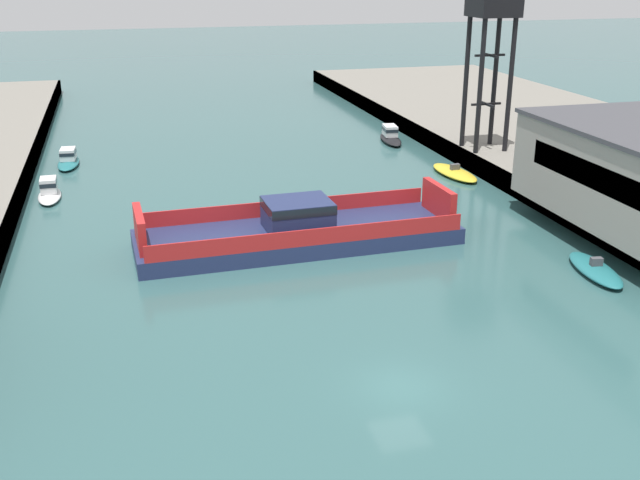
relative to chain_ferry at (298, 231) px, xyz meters
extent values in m
plane|color=#335B5B|center=(0.27, -18.97, -0.99)|extent=(400.00, 400.00, 0.00)
cube|color=#4C4742|center=(19.69, 1.03, -0.13)|extent=(0.30, 140.00, 1.72)
cube|color=navy|center=(0.00, 0.00, -0.44)|extent=(22.02, 7.31, 1.10)
cube|color=red|center=(-0.11, 3.23, 0.66)|extent=(20.93, 0.82, 1.10)
cube|color=red|center=(0.11, -3.23, 0.66)|extent=(20.93, 0.82, 1.10)
cube|color=navy|center=(0.00, 0.00, 1.13)|extent=(4.48, 3.76, 2.05)
cube|color=black|center=(0.00, 0.00, 1.81)|extent=(4.52, 3.81, 0.60)
cube|color=red|center=(10.40, 0.35, 1.21)|extent=(0.65, 4.62, 2.20)
cube|color=red|center=(-10.40, -0.35, 1.21)|extent=(0.65, 4.62, 2.20)
ellipsoid|color=#237075|center=(16.52, -9.79, -0.70)|extent=(2.87, 6.14, 0.58)
cube|color=#4C4C51|center=(16.52, -9.79, -0.16)|extent=(0.76, 0.50, 0.50)
ellipsoid|color=#237075|center=(-16.07, 26.00, -0.74)|extent=(2.23, 5.87, 0.51)
cube|color=silver|center=(-16.05, 26.43, 0.04)|extent=(1.44, 2.09, 1.05)
cube|color=black|center=(-16.05, 26.43, 0.18)|extent=(1.48, 2.15, 0.32)
ellipsoid|color=black|center=(16.74, 27.40, -0.70)|extent=(2.69, 6.46, 0.59)
cube|color=silver|center=(16.80, 27.87, 0.16)|extent=(1.59, 2.35, 1.12)
cube|color=black|center=(16.80, 27.87, 0.30)|extent=(1.64, 2.41, 0.34)
ellipsoid|color=yellow|center=(17.67, 13.27, -0.70)|extent=(2.94, 6.88, 0.59)
cube|color=#4C4C51|center=(17.67, 13.27, -0.16)|extent=(0.86, 0.47, 0.50)
ellipsoid|color=white|center=(-17.09, 15.42, -0.75)|extent=(1.86, 5.19, 0.48)
cube|color=silver|center=(-17.10, 15.81, 0.07)|extent=(1.27, 1.83, 1.16)
cube|color=black|center=(-17.10, 15.81, 0.21)|extent=(1.31, 1.88, 0.35)
cube|color=black|center=(17.64, -6.48, 4.39)|extent=(0.08, 13.37, 1.66)
cylinder|color=black|center=(20.10, 17.21, 6.64)|extent=(0.44, 0.44, 11.83)
cylinder|color=black|center=(23.03, 17.21, 6.64)|extent=(0.44, 0.44, 11.83)
cylinder|color=black|center=(20.10, 14.28, 6.64)|extent=(0.44, 0.44, 11.83)
cylinder|color=black|center=(23.03, 14.28, 6.64)|extent=(0.44, 0.44, 11.83)
cube|color=black|center=(21.56, 15.75, 4.87)|extent=(2.93, 0.20, 0.20)
cube|color=black|center=(21.56, 15.75, 4.87)|extent=(0.20, 2.93, 0.20)
cube|color=black|center=(21.56, 15.75, 9.24)|extent=(2.93, 0.20, 0.20)
cube|color=black|center=(21.56, 15.75, 9.24)|extent=(0.20, 2.93, 0.20)
camera|label=1|loc=(-10.95, -46.48, 17.15)|focal=42.00mm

